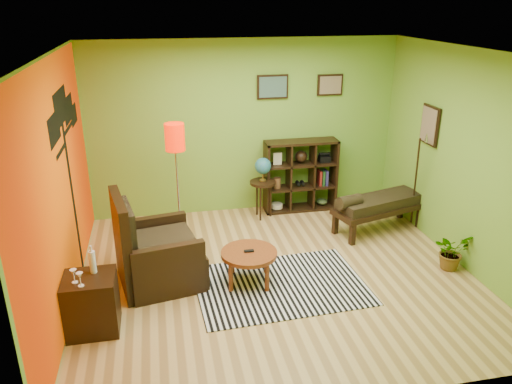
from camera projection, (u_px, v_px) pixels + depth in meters
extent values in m
plane|color=tan|center=(276.00, 275.00, 6.48)|extent=(5.00, 5.00, 0.00)
cube|color=#70A631|center=(245.00, 128.00, 8.03)|extent=(5.00, 0.04, 2.80)
cube|color=#70A631|center=(346.00, 265.00, 3.92)|extent=(5.00, 0.04, 2.80)
cube|color=#70A631|center=(58.00, 188.00, 5.51)|extent=(0.04, 4.50, 2.80)
cube|color=#70A631|center=(466.00, 160.00, 6.44)|extent=(0.04, 4.50, 2.80)
cube|color=white|center=(280.00, 52.00, 5.46)|extent=(5.00, 4.50, 0.04)
cube|color=#EE5402|center=(60.00, 188.00, 5.51)|extent=(0.01, 4.45, 2.75)
cube|color=black|center=(73.00, 198.00, 6.15)|extent=(0.01, 0.14, 2.10)
cube|color=black|center=(54.00, 129.00, 5.33)|extent=(0.01, 0.65, 0.32)
cube|color=black|center=(61.00, 107.00, 5.78)|extent=(0.01, 0.85, 0.40)
cube|color=black|center=(68.00, 109.00, 6.28)|extent=(0.01, 0.70, 0.32)
cube|color=black|center=(74.00, 115.00, 6.66)|extent=(0.01, 0.50, 0.26)
cube|color=black|center=(273.00, 87.00, 7.85)|extent=(0.50, 0.03, 0.38)
cube|color=#4C7464|center=(273.00, 87.00, 7.82)|extent=(0.44, 0.01, 0.32)
cube|color=black|center=(330.00, 85.00, 8.02)|extent=(0.42, 0.03, 0.34)
cube|color=#977F5D|center=(331.00, 85.00, 8.00)|extent=(0.36, 0.01, 0.28)
cube|color=black|center=(430.00, 125.00, 7.16)|extent=(0.03, 0.44, 0.56)
cube|color=#977F5D|center=(428.00, 125.00, 7.16)|extent=(0.01, 0.38, 0.50)
cylinder|color=black|center=(415.00, 183.00, 7.46)|extent=(0.23, 0.34, 1.46)
cone|color=silver|center=(427.00, 137.00, 7.05)|extent=(0.08, 0.09, 0.16)
cube|color=white|center=(280.00, 285.00, 6.24)|extent=(2.15, 1.54, 0.01)
cylinder|color=brown|center=(249.00, 253.00, 6.17)|extent=(0.70, 0.70, 0.05)
cylinder|color=brown|center=(266.00, 260.00, 6.46)|extent=(0.06, 0.06, 0.38)
cylinder|color=brown|center=(232.00, 260.00, 6.45)|extent=(0.06, 0.06, 0.38)
cylinder|color=brown|center=(267.00, 278.00, 6.05)|extent=(0.06, 0.06, 0.38)
cylinder|color=brown|center=(231.00, 278.00, 6.04)|extent=(0.06, 0.06, 0.38)
cube|color=black|center=(249.00, 251.00, 6.16)|extent=(0.12, 0.05, 0.02)
cube|color=black|center=(162.00, 265.00, 6.28)|extent=(1.11, 1.09, 0.43)
cube|color=black|center=(122.00, 244.00, 5.99)|extent=(0.28, 0.94, 1.19)
cube|color=black|center=(170.00, 273.00, 5.85)|extent=(0.87, 0.27, 0.70)
cube|color=black|center=(154.00, 241.00, 6.62)|extent=(0.87, 0.27, 0.70)
cube|color=tan|center=(163.00, 244.00, 6.19)|extent=(0.88, 0.86, 0.15)
cube|color=tan|center=(128.00, 227.00, 5.94)|extent=(0.22, 0.70, 0.54)
cube|color=black|center=(92.00, 304.00, 5.31)|extent=(0.54, 0.49, 0.64)
cylinder|color=white|center=(93.00, 262.00, 5.25)|extent=(0.07, 0.07, 0.25)
cylinder|color=white|center=(91.00, 249.00, 5.19)|extent=(0.02, 0.02, 0.07)
cylinder|color=white|center=(75.00, 282.00, 5.10)|extent=(0.06, 0.06, 0.01)
cylinder|color=white|center=(74.00, 278.00, 5.08)|extent=(0.01, 0.01, 0.09)
cone|color=white|center=(73.00, 272.00, 5.05)|extent=(0.07, 0.07, 0.06)
cylinder|color=white|center=(81.00, 286.00, 5.04)|extent=(0.06, 0.06, 0.01)
cylinder|color=white|center=(80.00, 282.00, 5.02)|extent=(0.01, 0.01, 0.09)
cone|color=white|center=(80.00, 275.00, 4.99)|extent=(0.07, 0.07, 0.06)
cylinder|color=silver|center=(181.00, 245.00, 7.22)|extent=(0.27, 0.27, 0.03)
cylinder|color=silver|center=(178.00, 192.00, 6.92)|extent=(0.03, 0.03, 1.68)
cylinder|color=red|center=(175.00, 137.00, 6.63)|extent=(0.26, 0.26, 0.37)
cylinder|color=black|center=(263.00, 183.00, 7.97)|extent=(0.42, 0.42, 0.04)
cylinder|color=black|center=(271.00, 200.00, 8.11)|extent=(0.03, 0.03, 0.58)
cylinder|color=black|center=(257.00, 198.00, 8.17)|extent=(0.03, 0.03, 0.58)
cylinder|color=black|center=(260.00, 204.00, 7.96)|extent=(0.03, 0.03, 0.58)
cylinder|color=gold|center=(263.00, 180.00, 7.95)|extent=(0.10, 0.10, 0.02)
cylinder|color=gold|center=(263.00, 176.00, 7.93)|extent=(0.02, 0.02, 0.10)
sphere|color=#1240AD|center=(263.00, 166.00, 7.86)|extent=(0.26, 0.26, 0.26)
cube|color=black|center=(266.00, 178.00, 8.18)|extent=(0.04, 0.35, 1.20)
cube|color=black|center=(334.00, 173.00, 8.39)|extent=(0.04, 0.35, 1.20)
cube|color=black|center=(299.00, 208.00, 8.49)|extent=(1.20, 0.35, 0.04)
cube|color=black|center=(302.00, 142.00, 8.07)|extent=(1.20, 0.35, 0.04)
cube|color=black|center=(289.00, 176.00, 8.25)|extent=(0.03, 0.33, 1.12)
cube|color=black|center=(312.00, 175.00, 8.32)|extent=(0.03, 0.33, 1.12)
cube|color=black|center=(300.00, 187.00, 8.36)|extent=(1.12, 0.33, 0.03)
cube|color=black|center=(301.00, 164.00, 8.21)|extent=(1.12, 0.33, 0.03)
cylinder|color=beige|center=(277.00, 206.00, 8.39)|extent=(0.20, 0.20, 0.07)
sphere|color=black|center=(301.00, 157.00, 8.16)|extent=(0.20, 0.20, 0.20)
cube|color=black|center=(324.00, 159.00, 8.26)|extent=(0.18, 0.15, 0.10)
cylinder|color=black|center=(298.00, 183.00, 8.32)|extent=(0.06, 0.12, 0.06)
cylinder|color=black|center=(303.00, 183.00, 8.34)|extent=(0.06, 0.12, 0.06)
ellipsoid|color=#384C26|center=(322.00, 202.00, 8.54)|extent=(0.18, 0.18, 0.09)
cylinder|color=brown|center=(277.00, 183.00, 8.25)|extent=(0.12, 0.12, 0.18)
cube|color=beige|center=(277.00, 159.00, 8.09)|extent=(0.14, 0.03, 0.20)
cube|color=maroon|center=(319.00, 178.00, 8.37)|extent=(0.04, 0.18, 0.26)
cube|color=#1E4C1E|center=(322.00, 177.00, 8.38)|extent=(0.04, 0.18, 0.26)
cube|color=navy|center=(326.00, 177.00, 8.39)|extent=(0.04, 0.18, 0.26)
cube|color=black|center=(379.00, 208.00, 7.59)|extent=(1.56, 0.91, 0.08)
cube|color=tan|center=(380.00, 201.00, 7.55)|extent=(1.44, 0.82, 0.15)
cylinder|color=tan|center=(350.00, 202.00, 7.27)|extent=(0.40, 0.28, 0.19)
cube|color=black|center=(401.00, 208.00, 8.12)|extent=(0.09, 0.09, 0.32)
cube|color=black|center=(335.00, 224.00, 7.56)|extent=(0.09, 0.09, 0.32)
cube|color=black|center=(419.00, 217.00, 7.77)|extent=(0.09, 0.09, 0.32)
cube|color=black|center=(352.00, 234.00, 7.22)|extent=(0.09, 0.09, 0.32)
imported|color=#26661E|center=(451.00, 255.00, 6.58)|extent=(0.57, 0.61, 0.39)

